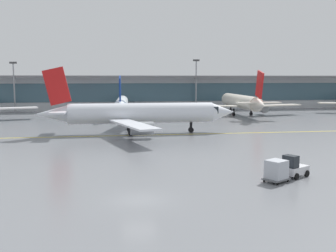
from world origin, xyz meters
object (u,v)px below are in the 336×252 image
object	(u,v)px
baggage_tug	(294,168)
apron_light_mast_1	(14,85)
gate_airplane_2	(122,104)
gate_airplane_3	(241,102)
taxiing_regional_jet	(139,114)
cargo_dolly_lead	(276,170)
apron_light_mast_2	(196,82)

from	to	relation	value
baggage_tug	apron_light_mast_1	bearing A→B (deg)	87.48
gate_airplane_2	gate_airplane_3	world-z (taller)	gate_airplane_3
apron_light_mast_1	taxiing_regional_jet	bearing A→B (deg)	-57.03
baggage_tug	gate_airplane_2	bearing A→B (deg)	71.20
gate_airplane_2	gate_airplane_3	bearing A→B (deg)	-91.50
taxiing_regional_jet	apron_light_mast_1	world-z (taller)	apron_light_mast_1
gate_airplane_2	apron_light_mast_1	distance (m)	30.17
gate_airplane_2	taxiing_regional_jet	distance (m)	31.16
cargo_dolly_lead	gate_airplane_3	bearing A→B (deg)	42.95
gate_airplane_2	baggage_tug	xyz separation A→B (m)	(12.97, -62.18, -1.96)
apron_light_mast_1	apron_light_mast_2	size ratio (longest dim) A/B	0.93
gate_airplane_2	apron_light_mast_2	world-z (taller)	apron_light_mast_2
gate_airplane_3	apron_light_mast_2	bearing A→B (deg)	26.31
cargo_dolly_lead	apron_light_mast_1	world-z (taller)	apron_light_mast_1
cargo_dolly_lead	taxiing_regional_jet	bearing A→B (deg)	75.25
apron_light_mast_1	cargo_dolly_lead	bearing A→B (deg)	-63.73
cargo_dolly_lead	apron_light_mast_1	distance (m)	85.30
gate_airplane_2	cargo_dolly_lead	world-z (taller)	gate_airplane_2
gate_airplane_3	cargo_dolly_lead	distance (m)	63.44
taxiing_regional_jet	cargo_dolly_lead	size ratio (longest dim) A/B	12.42
baggage_tug	apron_light_mast_2	bearing A→B (deg)	53.17
gate_airplane_3	cargo_dolly_lead	xyz separation A→B (m)	(-17.98, -60.81, -2.14)
cargo_dolly_lead	apron_light_mast_2	world-z (taller)	apron_light_mast_2
baggage_tug	cargo_dolly_lead	world-z (taller)	baggage_tug
gate_airplane_2	baggage_tug	size ratio (longest dim) A/B	9.73
cargo_dolly_lead	apron_light_mast_2	xyz separation A→B (m)	(10.58, 77.03, 6.66)
gate_airplane_3	baggage_tug	distance (m)	61.52
apron_light_mast_1	apron_light_mast_2	bearing A→B (deg)	0.87
taxiing_regional_jet	baggage_tug	world-z (taller)	taxiing_regional_jet
cargo_dolly_lead	apron_light_mast_1	size ratio (longest dim) A/B	0.20
taxiing_regional_jet	cargo_dolly_lead	xyz separation A→B (m)	(9.19, -32.42, -2.19)
baggage_tug	apron_light_mast_2	xyz separation A→B (m)	(8.28, 75.67, 6.82)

